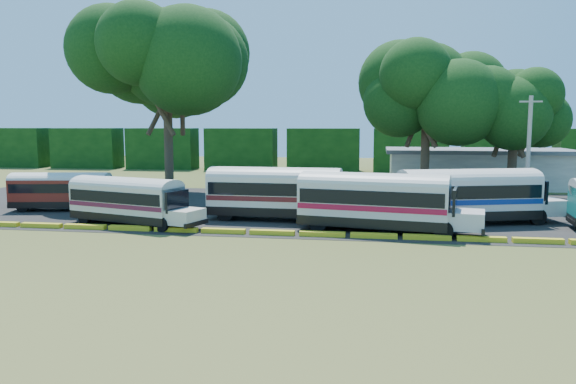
# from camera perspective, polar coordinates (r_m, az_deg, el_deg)

# --- Properties ---
(ground) EXTENTS (160.00, 160.00, 0.00)m
(ground) POSITION_cam_1_polar(r_m,az_deg,el_deg) (32.93, -4.52, -4.64)
(ground) COLOR #324818
(ground) RESTS_ON ground
(asphalt_strip) EXTENTS (64.00, 24.00, 0.02)m
(asphalt_strip) POSITION_cam_1_polar(r_m,az_deg,el_deg) (44.34, 0.40, -1.62)
(asphalt_strip) COLOR black
(asphalt_strip) RESTS_ON ground
(curb) EXTENTS (53.70, 0.45, 0.30)m
(curb) POSITION_cam_1_polar(r_m,az_deg,el_deg) (33.85, -4.12, -4.06)
(curb) COLOR yellow
(curb) RESTS_ON ground
(terminal_building) EXTENTS (19.00, 9.00, 4.00)m
(terminal_building) POSITION_cam_1_polar(r_m,az_deg,el_deg) (62.37, 18.68, 2.36)
(terminal_building) COLOR silver
(terminal_building) RESTS_ON ground
(treeline_backdrop) EXTENTS (130.00, 4.00, 6.00)m
(treeline_backdrop) POSITION_cam_1_polar(r_m,az_deg,el_deg) (79.79, 3.64, 4.32)
(treeline_backdrop) COLOR black
(treeline_backdrop) RESTS_ON ground
(bus_red) EXTENTS (9.15, 3.75, 2.93)m
(bus_red) POSITION_cam_1_polar(r_m,az_deg,el_deg) (46.14, -21.82, 0.31)
(bus_red) COLOR black
(bus_red) RESTS_ON ground
(bus_cream_west) EXTENTS (9.82, 5.08, 3.14)m
(bus_cream_west) POSITION_cam_1_polar(r_m,az_deg,el_deg) (38.07, -15.88, -0.61)
(bus_cream_west) COLOR black
(bus_cream_west) RESTS_ON ground
(bus_cream_east) EXTENTS (11.22, 3.13, 3.66)m
(bus_cream_east) POSITION_cam_1_polar(r_m,az_deg,el_deg) (38.49, -0.99, 0.17)
(bus_cream_east) COLOR black
(bus_cream_east) RESTS_ON ground
(bus_white_red) EXTENTS (11.35, 4.60, 3.63)m
(bus_white_red) POSITION_cam_1_polar(r_m,az_deg,el_deg) (34.70, 9.07, -0.68)
(bus_white_red) COLOR black
(bus_white_red) RESTS_ON ground
(bus_white_blue) EXTENTS (11.45, 6.01, 3.67)m
(bus_white_blue) POSITION_cam_1_polar(r_m,az_deg,el_deg) (38.95, 18.16, -0.09)
(bus_white_blue) COLOR black
(bus_white_blue) RESTS_ON ground
(tree_west) EXTENTS (11.84, 11.84, 16.75)m
(tree_west) POSITION_cam_1_polar(r_m,az_deg,el_deg) (52.35, -12.25, 13.09)
(tree_west) COLOR #3B2E1D
(tree_west) RESTS_ON ground
(tree_center) EXTENTS (10.61, 10.61, 13.96)m
(tree_center) POSITION_cam_1_polar(r_m,az_deg,el_deg) (53.43, 13.95, 10.40)
(tree_center) COLOR #3B2E1D
(tree_center) RESTS_ON ground
(tree_east) EXTENTS (8.34, 8.34, 11.42)m
(tree_east) POSITION_cam_1_polar(r_m,az_deg,el_deg) (54.14, 22.05, 8.23)
(tree_east) COLOR #3B2E1D
(tree_east) RESTS_ON ground
(utility_pole) EXTENTS (1.60, 0.30, 8.67)m
(utility_pole) POSITION_cam_1_polar(r_m,az_deg,el_deg) (45.32, 23.23, 3.65)
(utility_pole) COLOR gray
(utility_pole) RESTS_ON ground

